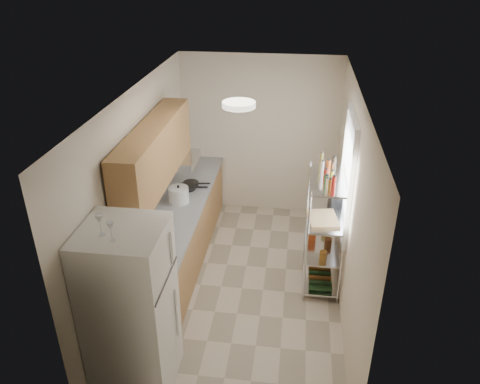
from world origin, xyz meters
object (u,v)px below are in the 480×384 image
object	(u,v)px
rice_cooker	(179,195)
frying_pan_large	(187,187)
cutting_board	(323,219)
espresso_machine	(336,195)
refrigerator	(131,310)

from	to	relation	value
rice_cooker	frying_pan_large	xyz separation A→B (m)	(0.01, 0.41, -0.09)
rice_cooker	cutting_board	distance (m)	1.96
cutting_board	espresso_machine	distance (m)	0.47
refrigerator	espresso_machine	world-z (taller)	refrigerator
rice_cooker	frying_pan_large	size ratio (longest dim) A/B	1.01
frying_pan_large	espresso_machine	distance (m)	2.12
frying_pan_large	cutting_board	size ratio (longest dim) A/B	0.60
refrigerator	frying_pan_large	world-z (taller)	refrigerator
frying_pan_large	espresso_machine	xyz separation A→B (m)	(2.07, -0.40, 0.22)
refrigerator	rice_cooker	size ratio (longest dim) A/B	6.65
refrigerator	cutting_board	world-z (taller)	refrigerator
frying_pan_large	rice_cooker	bearing A→B (deg)	-99.07
rice_cooker	espresso_machine	xyz separation A→B (m)	(2.08, 0.01, 0.13)
refrigerator	frying_pan_large	bearing A→B (deg)	91.32
refrigerator	espresso_machine	bearing A→B (deg)	47.22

